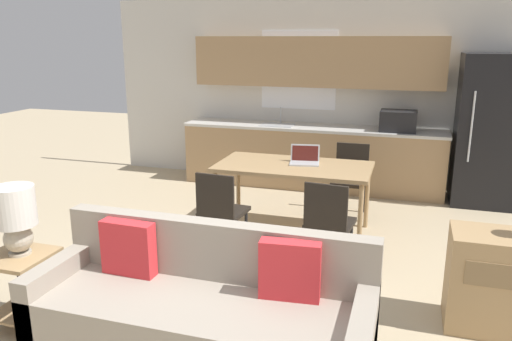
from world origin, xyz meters
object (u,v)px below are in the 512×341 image
table_lamp (15,215)px  dining_chair_near_left (221,209)px  dining_table (294,170)px  dining_chair_far_right (351,176)px  laptop (305,159)px  side_table (21,279)px  refrigerator (486,131)px  dining_chair_near_right (328,220)px  couch (203,307)px

table_lamp → dining_chair_near_left: size_ratio=0.60×
dining_table → dining_chair_far_right: (0.54, 0.79, -0.23)m
dining_chair_far_right → laptop: 0.88m
dining_table → side_table: 2.92m
table_lamp → dining_chair_far_right: bearing=58.1°
refrigerator → dining_chair_near_right: bearing=-121.9°
table_lamp → dining_chair_near_right: size_ratio=0.60×
dining_table → refrigerator: bearing=39.3°
dining_chair_near_left → table_lamp: bearing=64.5°
refrigerator → dining_chair_far_right: (-1.60, -0.95, -0.48)m
couch → dining_chair_far_right: (0.60, 3.19, 0.14)m
dining_table → side_table: size_ratio=2.88×
side_table → dining_chair_near_left: bearing=60.2°
dining_chair_near_left → laptop: (0.64, 0.93, 0.34)m
refrigerator → dining_chair_near_left: (-2.68, -2.57, -0.48)m
side_table → refrigerator: bearing=49.4°
refrigerator → table_lamp: size_ratio=3.76×
dining_chair_near_left → dining_chair_far_right: same height
dining_chair_near_left → dining_chair_far_right: size_ratio=1.00×
dining_chair_near_right → laptop: 1.09m
dining_chair_near_right → laptop: size_ratio=2.44×
side_table → dining_chair_near_left: 1.92m
refrigerator → dining_chair_near_right: size_ratio=2.24×
dining_chair_near_left → couch: bearing=111.3°
couch → side_table: (-1.43, -0.09, 0.04)m
table_lamp → laptop: bearing=58.4°
dining_chair_near_right → dining_chair_far_right: 1.63m
dining_table → dining_chair_near_right: 1.01m
side_table → dining_chair_far_right: dining_chair_far_right is taller
dining_chair_near_left → laptop: size_ratio=2.44×
dining_chair_near_right → table_lamp: bearing=44.5°
dining_chair_far_right → table_lamp: bearing=-121.9°
dining_chair_far_right → laptop: bearing=-122.9°
dining_chair_far_right → dining_chair_near_left: bearing=-123.9°
side_table → laptop: size_ratio=1.64×
dining_table → laptop: 0.19m
dining_table → side_table: (-1.50, -2.49, -0.32)m
refrigerator → laptop: (-2.03, -1.63, -0.15)m
refrigerator → laptop: size_ratio=5.45×
couch → dining_chair_far_right: size_ratio=2.64×
refrigerator → dining_chair_near_right: refrigerator is taller
dining_table → couch: size_ratio=0.73×
dining_chair_near_left → dining_chair_far_right: 1.94m
side_table → dining_chair_far_right: bearing=58.2°
dining_chair_near_right → dining_chair_near_left: 1.07m
couch → side_table: bearing=-176.4°
table_lamp → dining_chair_near_right: (2.02, 1.63, -0.40)m
dining_table → couch: (-0.07, -2.39, -0.36)m
side_table → dining_chair_near_right: 2.62m
refrigerator → dining_table: (-2.13, -1.74, -0.26)m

